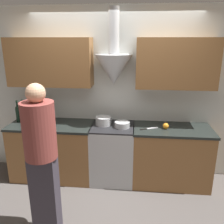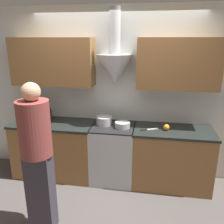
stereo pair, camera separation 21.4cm
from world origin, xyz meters
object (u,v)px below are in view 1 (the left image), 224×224
Objects in this scene: mixing_bowl at (122,125)px; person_foreground_left at (42,156)px; wine_bottle_4 at (41,115)px; wine_bottle_0 at (18,113)px; wine_bottle_5 at (47,115)px; stove_range at (113,153)px; wine_bottle_2 at (28,114)px; wine_bottle_3 at (35,114)px; stock_pot at (104,121)px; orange_fruit at (166,126)px; wine_bottle_1 at (23,113)px.

person_foreground_left is at bearing -125.15° from mixing_bowl.
wine_bottle_0 is at bearing 179.51° from wine_bottle_4.
wine_bottle_5 is 0.18× the size of person_foreground_left.
person_foreground_left is (-0.64, -1.14, 0.51)m from stove_range.
stove_range is 1.44m from wine_bottle_2.
stock_pot is at bearing -0.49° from wine_bottle_3.
wine_bottle_3 is 1.99m from orange_fruit.
wine_bottle_0 is 0.20× the size of person_foreground_left.
stove_range is at bearing 166.40° from mixing_bowl.
wine_bottle_1 is at bearing 5.37° from wine_bottle_0.
wine_bottle_0 is 0.17m from wine_bottle_2.
mixing_bowl is 0.13× the size of person_foreground_left.
stove_range is 1.34m from wine_bottle_3.
person_foreground_left is (0.68, -1.19, -0.07)m from wine_bottle_2.
wine_bottle_3 is 0.19m from wine_bottle_5.
wine_bottle_4 is at bearing 179.48° from stock_pot.
wine_bottle_0 is at bearing -179.75° from wine_bottle_5.
wine_bottle_0 is 0.37m from wine_bottle_4.
person_foreground_left reaches higher than wine_bottle_1.
wine_bottle_5 is 1.17m from mixing_bowl.
wine_bottle_5 is 3.71× the size of orange_fruit.
wine_bottle_2 reaches higher than wine_bottle_4.
wine_bottle_2 is at bearing 177.78° from stove_range.
wine_bottle_3 is 1.00× the size of wine_bottle_4.
wine_bottle_1 is 1.27m from stock_pot.
mixing_bowl is at bearing -13.60° from stove_range.
wine_bottle_1 is at bearing 179.16° from wine_bottle_5.
mixing_bowl reaches higher than stove_range.
wine_bottle_4 is 0.18× the size of person_foreground_left.
wine_bottle_3 is at bearing 179.79° from wine_bottle_4.
mixing_bowl is at bearing -3.25° from wine_bottle_0.
wine_bottle_1 reaches higher than mixing_bowl.
wine_bottle_4 is at bearing -176.91° from wine_bottle_5.
orange_fruit is at bearing 38.22° from person_foreground_left.
wine_bottle_5 reaches higher than mixing_bowl.
wine_bottle_5 is at bearing 179.08° from stock_pot.
wine_bottle_5 is 1.33× the size of stock_pot.
stock_pot is (-0.14, 0.05, 0.50)m from stove_range.
stove_range is at bearing 60.87° from person_foreground_left.
wine_bottle_4 reaches higher than orange_fruit.
wine_bottle_1 reaches higher than wine_bottle_0.
wine_bottle_4 is 1.43× the size of mixing_bowl.
wine_bottle_1 is 1.43m from person_foreground_left.
wine_bottle_4 is 1.00× the size of wine_bottle_5.
wine_bottle_2 reaches higher than wine_bottle_3.
stock_pot is 2.80× the size of orange_fruit.
wine_bottle_4 is at bearing 1.03° from wine_bottle_2.
person_foreground_left is at bearing -112.54° from stock_pot.
wine_bottle_4 is 1.27m from mixing_bowl.
person_foreground_left reaches higher than stock_pot.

